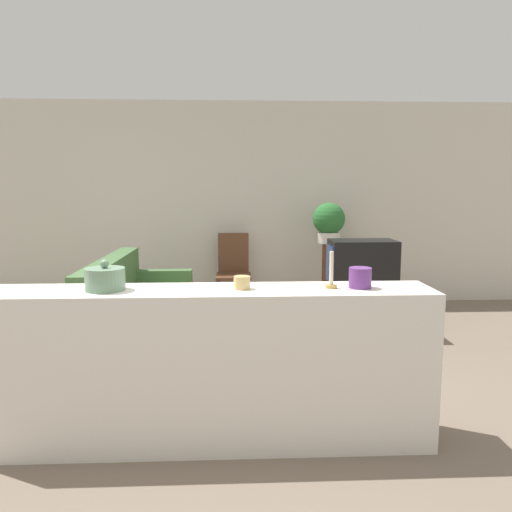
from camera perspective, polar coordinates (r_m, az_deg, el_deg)
name	(u,v)px	position (r m, az deg, el deg)	size (l,w,h in m)	color
ground_plane	(216,413)	(3.68, -4.64, -17.50)	(14.00, 14.00, 0.00)	#756656
wall_back	(223,204)	(6.76, -3.75, 5.94)	(9.00, 0.06, 2.70)	beige
couch	(138,316)	(5.11, -13.33, -6.70)	(0.82, 1.97, 0.88)	#476B3D
tv_stand	(361,310)	(5.55, 11.90, -6.02)	(0.83, 0.45, 0.52)	brown
television	(362,263)	(5.45, 11.99, -0.83)	(0.70, 0.43, 0.50)	black
wooden_chair	(233,269)	(6.40, -2.59, -1.45)	(0.44, 0.44, 0.99)	brown
plant_stand	(328,276)	(6.54, 8.20, -2.28)	(0.15, 0.15, 0.86)	brown
potted_plant	(329,221)	(6.46, 8.32, 3.94)	(0.41, 0.41, 0.52)	white
foreground_counter	(213,367)	(3.13, -4.99, -12.50)	(2.67, 0.44, 0.97)	white
decorative_bowl	(105,279)	(3.08, -16.87, -2.52)	(0.23, 0.23, 0.18)	gray
candle_jar	(242,283)	(2.99, -1.62, -3.05)	(0.10, 0.10, 0.08)	tan
candlestick	(331,277)	(3.04, 8.60, -2.33)	(0.07, 0.07, 0.22)	#B7933D
coffee_tin	(360,278)	(3.08, 11.81, -2.45)	(0.14, 0.14, 0.12)	#66337F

